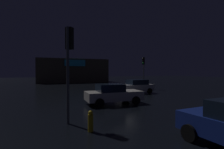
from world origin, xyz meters
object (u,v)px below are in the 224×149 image
(store_building, at_px, (72,71))
(traffic_signal_main, at_px, (144,66))
(traffic_signal_opposite, at_px, (69,54))
(fire_hydrant, at_px, (91,121))
(car_near, at_px, (113,94))
(car_crossing, at_px, (136,86))

(store_building, relative_size, traffic_signal_main, 3.45)
(traffic_signal_opposite, bearing_deg, fire_hydrant, -67.42)
(car_near, bearing_deg, fire_hydrant, -121.35)
(traffic_signal_main, height_order, car_crossing, traffic_signal_main)
(store_building, bearing_deg, traffic_signal_main, -70.69)
(car_near, bearing_deg, traffic_signal_opposite, -135.98)
(traffic_signal_opposite, distance_m, fire_hydrant, 3.32)
(car_near, distance_m, car_crossing, 6.78)
(fire_hydrant, bearing_deg, car_near, 58.65)
(traffic_signal_main, bearing_deg, car_near, -133.74)
(store_building, xyz_separation_m, traffic_signal_opposite, (-5.35, -31.34, 0.73))
(traffic_signal_opposite, xyz_separation_m, car_near, (3.79, 3.67, -2.55))
(car_near, height_order, fire_hydrant, car_near)
(traffic_signal_main, bearing_deg, fire_hydrant, -129.57)
(traffic_signal_main, relative_size, car_crossing, 1.08)
(traffic_signal_main, xyz_separation_m, traffic_signal_opposite, (-12.03, -12.28, 0.16))
(traffic_signal_opposite, height_order, fire_hydrant, traffic_signal_opposite)
(traffic_signal_opposite, xyz_separation_m, fire_hydrant, (0.63, -1.52, -2.89))
(traffic_signal_main, distance_m, car_near, 12.15)
(store_building, height_order, car_crossing, store_building)
(store_building, xyz_separation_m, car_near, (-1.56, -27.67, -1.82))
(traffic_signal_opposite, relative_size, fire_hydrant, 5.20)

